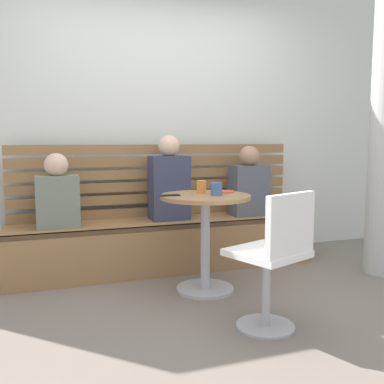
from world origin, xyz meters
The scene contains 13 objects.
ground centered at (0.00, 0.00, 0.00)m, with size 8.00×8.00×0.00m, color #70665B.
back_wall centered at (0.00, 1.64, 1.45)m, with size 5.20×0.10×2.90m, color silver.
booth_bench centered at (0.00, 1.20, 0.22)m, with size 2.70×0.52×0.44m.
booth_backrest centered at (0.00, 1.44, 0.78)m, with size 2.65×0.04×0.67m.
cafe_table centered at (0.13, 0.54, 0.52)m, with size 0.68×0.68×0.74m.
white_chair centered at (0.26, -0.27, 0.46)m, with size 0.52×0.52×0.85m.
person_adult centered at (0.05, 1.22, 0.78)m, with size 0.34×0.22×0.75m.
person_child_left centered at (-0.91, 1.19, 0.70)m, with size 0.34×0.22×0.60m.
person_child_middle centered at (0.82, 1.19, 0.73)m, with size 0.34×0.22×0.65m.
cup_mug_blue centered at (0.19, 0.48, 0.79)m, with size 0.08×0.08×0.10m, color #3D5B9E.
cup_tumbler_orange centered at (0.13, 0.63, 0.79)m, with size 0.07×0.07×0.10m, color orange.
plate_small centered at (0.31, 0.64, 0.75)m, with size 0.17×0.17×0.01m, color #DB4C42.
phone_on_table centered at (-0.14, 0.57, 0.74)m, with size 0.07×0.14×0.01m, color black.
Camera 1 is at (-1.06, -2.51, 1.15)m, focal length 41.17 mm.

